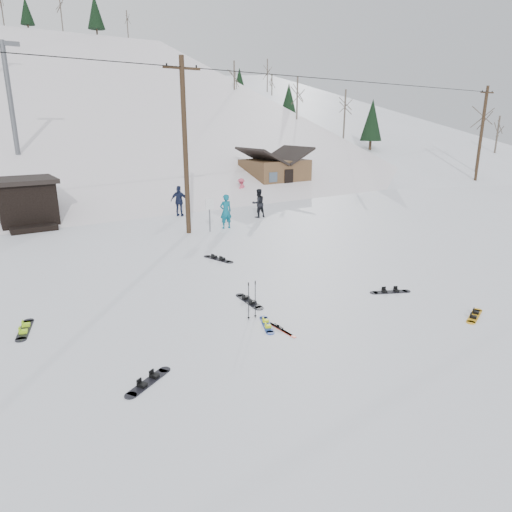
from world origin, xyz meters
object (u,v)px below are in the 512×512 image
cabin (275,174)px  hero_snowboard (267,324)px  utility_pole (185,145)px  hero_skis (278,327)px

cabin → hero_snowboard: 27.38m
utility_pole → hero_skis: utility_pole is taller
hero_skis → utility_pole: bearing=74.3°
utility_pole → hero_skis: 13.58m
cabin → hero_skis: 27.57m
hero_snowboard → hero_skis: 0.39m
cabin → hero_skis: size_ratio=3.46×
utility_pole → hero_skis: (-3.03, -12.39, -4.66)m
utility_pole → hero_skis: bearing=-103.7°
utility_pole → hero_snowboard: 13.29m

